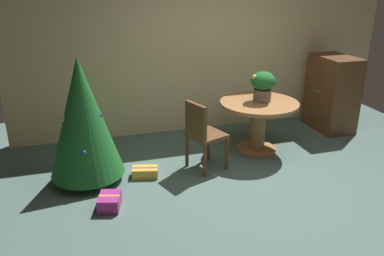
{
  "coord_description": "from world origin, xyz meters",
  "views": [
    {
      "loc": [
        -1.96,
        -3.57,
        2.33
      ],
      "look_at": [
        -0.75,
        0.48,
        0.69
      ],
      "focal_mm": 36.74,
      "sensor_mm": 36.0,
      "label": 1
    }
  ],
  "objects_px": {
    "flower_vase": "(263,85)",
    "gift_box_purple": "(110,202)",
    "gift_box_gold": "(145,172)",
    "round_dining_table": "(258,116)",
    "holiday_tree": "(83,118)",
    "wooden_chair_left": "(203,132)",
    "wooden_cabinet": "(332,93)"
  },
  "relations": [
    {
      "from": "round_dining_table",
      "to": "flower_vase",
      "type": "height_order",
      "value": "flower_vase"
    },
    {
      "from": "round_dining_table",
      "to": "gift_box_gold",
      "type": "relative_size",
      "value": 3.06
    },
    {
      "from": "round_dining_table",
      "to": "gift_box_purple",
      "type": "height_order",
      "value": "round_dining_table"
    },
    {
      "from": "gift_box_purple",
      "to": "gift_box_gold",
      "type": "bearing_deg",
      "value": 50.63
    },
    {
      "from": "holiday_tree",
      "to": "gift_box_gold",
      "type": "bearing_deg",
      "value": -9.94
    },
    {
      "from": "round_dining_table",
      "to": "wooden_chair_left",
      "type": "bearing_deg",
      "value": -160.0
    },
    {
      "from": "wooden_chair_left",
      "to": "gift_box_purple",
      "type": "relative_size",
      "value": 2.75
    },
    {
      "from": "gift_box_purple",
      "to": "round_dining_table",
      "type": "bearing_deg",
      "value": 23.26
    },
    {
      "from": "gift_box_purple",
      "to": "wooden_cabinet",
      "type": "bearing_deg",
      "value": 20.98
    },
    {
      "from": "flower_vase",
      "to": "wooden_cabinet",
      "type": "bearing_deg",
      "value": 17.3
    },
    {
      "from": "gift_box_purple",
      "to": "gift_box_gold",
      "type": "xyz_separation_m",
      "value": [
        0.49,
        0.6,
        -0.02
      ]
    },
    {
      "from": "gift_box_gold",
      "to": "wooden_cabinet",
      "type": "bearing_deg",
      "value": 14.26
    },
    {
      "from": "flower_vase",
      "to": "gift_box_gold",
      "type": "bearing_deg",
      "value": -168.4
    },
    {
      "from": "flower_vase",
      "to": "holiday_tree",
      "type": "height_order",
      "value": "holiday_tree"
    },
    {
      "from": "wooden_cabinet",
      "to": "gift_box_purple",
      "type": "bearing_deg",
      "value": -159.02
    },
    {
      "from": "round_dining_table",
      "to": "wooden_chair_left",
      "type": "xyz_separation_m",
      "value": [
        -0.92,
        -0.34,
        -0.0
      ]
    },
    {
      "from": "flower_vase",
      "to": "holiday_tree",
      "type": "bearing_deg",
      "value": -174.39
    },
    {
      "from": "round_dining_table",
      "to": "gift_box_purple",
      "type": "distance_m",
      "value": 2.39
    },
    {
      "from": "flower_vase",
      "to": "wooden_cabinet",
      "type": "relative_size",
      "value": 0.35
    },
    {
      "from": "wooden_cabinet",
      "to": "flower_vase",
      "type": "bearing_deg",
      "value": -162.7
    },
    {
      "from": "wooden_chair_left",
      "to": "wooden_cabinet",
      "type": "xyz_separation_m",
      "value": [
        2.43,
        0.81,
        0.08
      ]
    },
    {
      "from": "gift_box_purple",
      "to": "gift_box_gold",
      "type": "distance_m",
      "value": 0.77
    },
    {
      "from": "flower_vase",
      "to": "gift_box_purple",
      "type": "distance_m",
      "value": 2.55
    },
    {
      "from": "round_dining_table",
      "to": "gift_box_gold",
      "type": "distance_m",
      "value": 1.76
    },
    {
      "from": "wooden_chair_left",
      "to": "flower_vase",
      "type": "bearing_deg",
      "value": 20.3
    },
    {
      "from": "round_dining_table",
      "to": "holiday_tree",
      "type": "bearing_deg",
      "value": -174.83
    },
    {
      "from": "flower_vase",
      "to": "gift_box_purple",
      "type": "bearing_deg",
      "value": -156.68
    },
    {
      "from": "wooden_chair_left",
      "to": "gift_box_gold",
      "type": "distance_m",
      "value": 0.87
    },
    {
      "from": "round_dining_table",
      "to": "flower_vase",
      "type": "relative_size",
      "value": 2.63
    },
    {
      "from": "wooden_chair_left",
      "to": "wooden_cabinet",
      "type": "distance_m",
      "value": 2.56
    },
    {
      "from": "flower_vase",
      "to": "holiday_tree",
      "type": "distance_m",
      "value": 2.4
    },
    {
      "from": "round_dining_table",
      "to": "gift_box_gold",
      "type": "bearing_deg",
      "value": -168.83
    }
  ]
}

